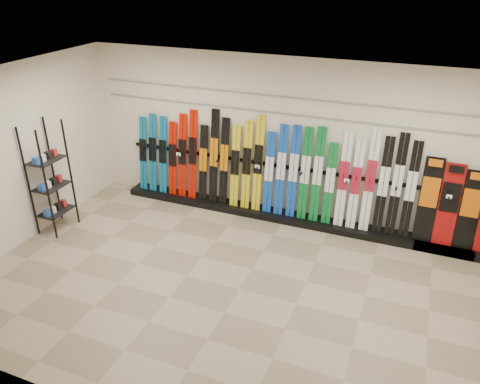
% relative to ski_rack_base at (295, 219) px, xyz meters
% --- Properties ---
extents(floor, '(8.00, 8.00, 0.00)m').
position_rel_ski_rack_base_xyz_m(floor, '(-0.22, -2.28, -0.06)').
color(floor, '#86775C').
rests_on(floor, ground).
extents(back_wall, '(8.00, 0.00, 8.00)m').
position_rel_ski_rack_base_xyz_m(back_wall, '(-0.22, 0.22, 1.44)').
color(back_wall, beige).
rests_on(back_wall, floor).
extents(left_wall, '(0.00, 5.00, 5.00)m').
position_rel_ski_rack_base_xyz_m(left_wall, '(-4.22, -2.28, 1.44)').
color(left_wall, beige).
rests_on(left_wall, floor).
extents(ceiling, '(8.00, 8.00, 0.00)m').
position_rel_ski_rack_base_xyz_m(ceiling, '(-0.22, -2.28, 2.94)').
color(ceiling, silver).
rests_on(ceiling, back_wall).
extents(ski_rack_base, '(8.00, 0.40, 0.12)m').
position_rel_ski_rack_base_xyz_m(ski_rack_base, '(0.00, 0.00, 0.00)').
color(ski_rack_base, black).
rests_on(ski_rack_base, floor).
extents(skis, '(5.38, 0.27, 1.83)m').
position_rel_ski_rack_base_xyz_m(skis, '(-0.63, 0.07, 0.90)').
color(skis, '#0A608D').
rests_on(skis, ski_rack_base).
extents(snowboards, '(1.27, 0.24, 1.53)m').
position_rel_ski_rack_base_xyz_m(snowboards, '(2.71, 0.07, 0.78)').
color(snowboards, black).
rests_on(snowboards, ski_rack_base).
extents(accessory_rack, '(0.40, 0.60, 2.01)m').
position_rel_ski_rack_base_xyz_m(accessory_rack, '(-3.97, -1.84, 0.95)').
color(accessory_rack, black).
rests_on(accessory_rack, floor).
extents(slatwall_rail_0, '(7.60, 0.02, 0.03)m').
position_rel_ski_rack_base_xyz_m(slatwall_rail_0, '(-0.22, 0.20, 1.94)').
color(slatwall_rail_0, gray).
rests_on(slatwall_rail_0, back_wall).
extents(slatwall_rail_1, '(7.60, 0.02, 0.03)m').
position_rel_ski_rack_base_xyz_m(slatwall_rail_1, '(-0.22, 0.20, 2.24)').
color(slatwall_rail_1, gray).
rests_on(slatwall_rail_1, back_wall).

